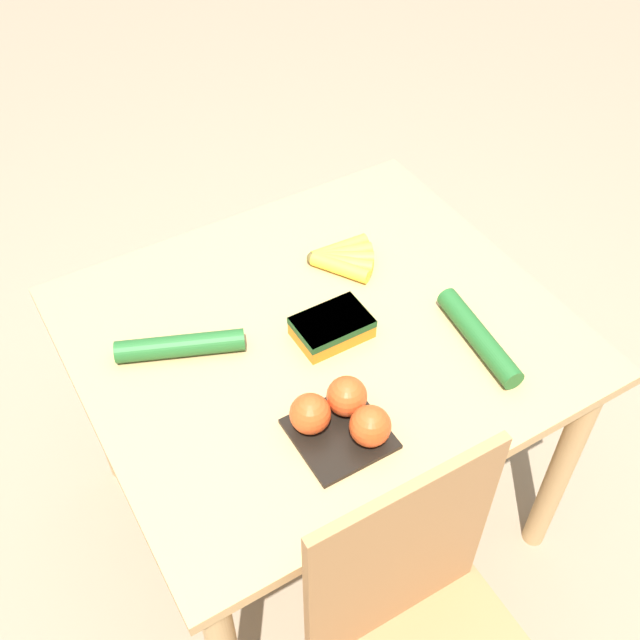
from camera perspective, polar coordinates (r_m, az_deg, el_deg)
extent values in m
plane|color=gray|center=(2.28, 0.00, -13.69)|extent=(12.00, 12.00, 0.00)
cube|color=tan|center=(1.69, 0.00, -1.06)|extent=(1.05, 0.93, 0.03)
cylinder|color=tan|center=(2.38, 4.65, 3.19)|extent=(0.06, 0.06, 0.72)
cylinder|color=tan|center=(2.14, -16.65, -5.67)|extent=(0.06, 0.06, 0.72)
cylinder|color=tan|center=(2.01, 17.93, -10.62)|extent=(0.06, 0.06, 0.72)
cube|color=#A87547|center=(1.41, 6.14, -17.58)|extent=(0.39, 0.02, 0.49)
cylinder|color=#A87547|center=(1.91, 10.08, -21.99)|extent=(0.04, 0.04, 0.45)
sphere|color=brown|center=(1.83, -0.53, 4.73)|extent=(0.03, 0.03, 0.03)
cylinder|color=yellow|center=(1.80, 1.55, 4.02)|extent=(0.11, 0.14, 0.04)
cylinder|color=yellow|center=(1.81, 1.74, 4.37)|extent=(0.13, 0.13, 0.04)
cylinder|color=yellow|center=(1.83, 1.79, 4.73)|extent=(0.15, 0.11, 0.04)
cylinder|color=yellow|center=(1.84, 1.72, 5.09)|extent=(0.15, 0.08, 0.04)
cylinder|color=yellow|center=(1.85, 1.51, 5.43)|extent=(0.15, 0.04, 0.04)
cube|color=black|center=(1.49, 1.50, -8.66)|extent=(0.18, 0.18, 0.01)
sphere|color=#DB4C1E|center=(1.49, 2.06, -5.82)|extent=(0.08, 0.08, 0.08)
sphere|color=#DB4C1E|center=(1.46, -0.75, -7.15)|extent=(0.08, 0.08, 0.08)
sphere|color=#DB4C1E|center=(1.45, 3.85, -8.06)|extent=(0.08, 0.08, 0.08)
cube|color=orange|center=(1.65, 0.91, -0.56)|extent=(0.16, 0.11, 0.05)
cube|color=#19471E|center=(1.64, 0.92, -0.17)|extent=(0.16, 0.11, 0.02)
cylinder|color=#236028|center=(1.64, -10.59, -1.95)|extent=(0.27, 0.15, 0.05)
cylinder|color=#236028|center=(1.67, 11.99, -1.25)|extent=(0.08, 0.28, 0.05)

